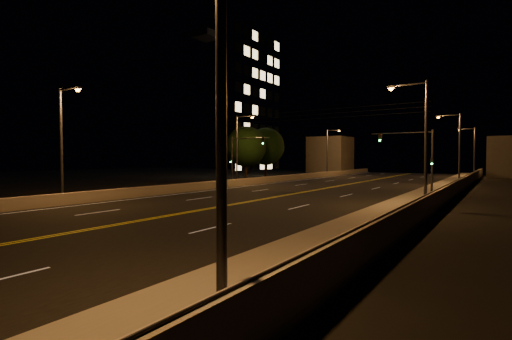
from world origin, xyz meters
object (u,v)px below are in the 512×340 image
Objects in this scene: tree_1 at (266,147)px; streetlight_1 at (421,135)px; streetlight_2 at (457,144)px; building_tower at (207,107)px; streetlight_5 at (239,145)px; tree_0 at (246,147)px; streetlight_6 at (329,149)px; traffic_signal_left at (239,155)px; streetlight_3 at (472,148)px; streetlight_0 at (208,77)px; streetlight_4 at (63,137)px; traffic_signal_right at (419,154)px.

streetlight_1 is at bearing -41.54° from tree_1.
streetlight_2 is at bearing 90.00° from streetlight_1.
building_tower is 3.40× the size of tree_1.
tree_0 is at bearing 120.00° from streetlight_5.
tree_0 is at bearing -102.88° from streetlight_6.
traffic_signal_left is 0.21× the size of building_tower.
streetlight_3 and streetlight_6 have the same top height.
traffic_signal_left is (-20.24, -13.25, -1.19)m from streetlight_2.
traffic_signal_left is at bearing -52.14° from streetlight_5.
traffic_signal_left is at bearing 125.54° from streetlight_0.
streetlight_3 is 47.04m from building_tower.
streetlight_5 is (-21.39, 29.82, 0.00)m from streetlight_0.
streetlight_2 is 44.43m from building_tower.
tree_0 is (-4.37, 7.57, 0.04)m from streetlight_5.
building_tower reaches higher than streetlight_2.
streetlight_5 is at bearing -69.41° from tree_1.
streetlight_0 is 1.00× the size of streetlight_5.
streetlight_2 and streetlight_5 have the same top height.
streetlight_1 and streetlight_3 have the same top height.
streetlight_2 is 1.00× the size of streetlight_3.
traffic_signal_left is at bearing -87.67° from streetlight_6.
streetlight_1 is 1.03× the size of tree_1.
streetlight_4 is 1.00× the size of streetlight_6.
streetlight_2 is 1.07× the size of tree_0.
streetlight_2 is at bearing 90.00° from streetlight_0.
streetlight_1 is 0.30× the size of building_tower.
traffic_signal_right is (-1.55, -37.44, -1.19)m from streetlight_3.
streetlight_2 and streetlight_6 have the same top height.
tree_0 is at bearing 146.62° from streetlight_1.
traffic_signal_right is (19.84, -28.16, -1.19)m from streetlight_6.
streetlight_6 is 28.21m from traffic_signal_left.
streetlight_6 is at bearing 110.74° from streetlight_0.
building_tower is (-43.08, 28.34, 8.19)m from streetlight_1.
streetlight_3 is at bearing 90.00° from streetlight_0.
streetlight_3 reaches higher than tree_0.
streetlight_2 is at bearing -5.44° from tree_1.
traffic_signal_right is (-1.55, 28.34, -1.19)m from streetlight_0.
traffic_signal_right and traffic_signal_left have the same top height.
traffic_signal_right is 47.22m from building_tower.
streetlight_0 is at bearing -69.26° from streetlight_6.
tree_1 is at bearing 121.24° from streetlight_0.
tree_0 is at bearing 159.52° from traffic_signal_right.
tree_1 is at bearing 98.52° from tree_0.
streetlight_6 reaches higher than tree_1.
streetlight_3 is 37.50m from traffic_signal_right.
traffic_signal_left is (-20.24, 7.93, -1.19)m from streetlight_1.
streetlight_5 is 1.03× the size of tree_1.
streetlight_6 reaches higher than tree_0.
tree_0 is (-4.37, -19.11, 0.04)m from streetlight_6.
tree_0 is (-4.37, 28.32, 0.04)m from streetlight_4.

